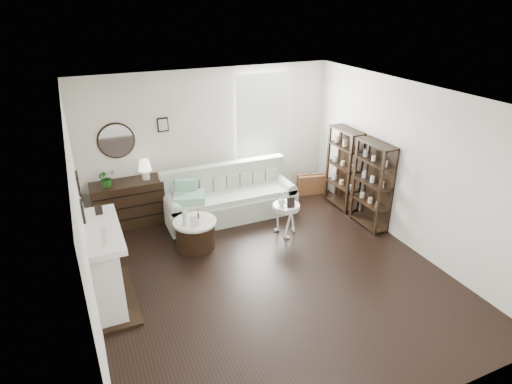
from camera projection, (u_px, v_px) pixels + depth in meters
name	position (u px, v px, depth m)	size (l,w,h in m)	color
room	(246.00, 123.00, 8.45)	(5.50, 5.50, 5.50)	black
fireplace	(106.00, 268.00, 5.78)	(0.50, 1.40, 1.84)	white
shelf_unit_far	(344.00, 168.00, 8.41)	(0.30, 0.80, 1.60)	black
shelf_unit_near	(372.00, 185.00, 7.66)	(0.30, 0.80, 1.60)	black
sofa	(229.00, 199.00, 8.24)	(2.49, 0.86, 0.97)	beige
quilt	(189.00, 198.00, 7.73)	(0.55, 0.45, 0.14)	#227C65
suitcase	(312.00, 184.00, 9.18)	(0.63, 0.21, 0.42)	brown
dresser	(129.00, 203.00, 7.86)	(1.26, 0.54, 0.84)	black
table_lamp	(145.00, 170.00, 7.74)	(0.24, 0.24, 0.37)	white
potted_plant	(106.00, 178.00, 7.45)	(0.29, 0.25, 0.32)	#1C5618
drum_table	(196.00, 234.00, 7.18)	(0.72, 0.72, 0.50)	black
pedestal_table	(286.00, 207.00, 7.48)	(0.48, 0.48, 0.58)	white
eiffel_drum	(198.00, 214.00, 7.11)	(0.10, 0.10, 0.17)	black
bottle_drum	(185.00, 216.00, 6.88)	(0.08, 0.08, 0.32)	silver
card_frame_drum	(195.00, 222.00, 6.87)	(0.13, 0.01, 0.18)	silver
eiffel_ped	(290.00, 198.00, 7.48)	(0.10, 0.10, 0.18)	black
flask_ped	(282.00, 199.00, 7.39)	(0.13, 0.13, 0.24)	silver
card_frame_ped	(291.00, 203.00, 7.32)	(0.14, 0.01, 0.18)	black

